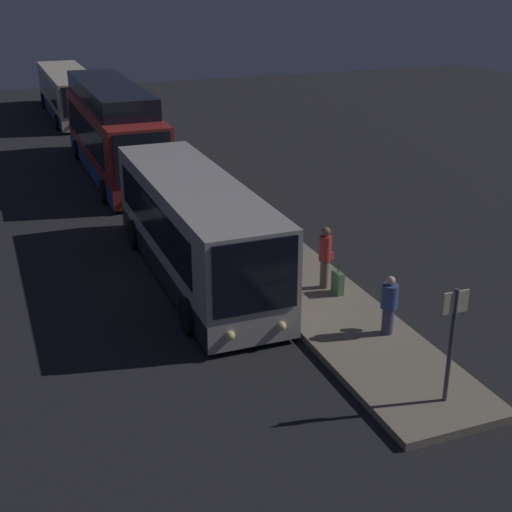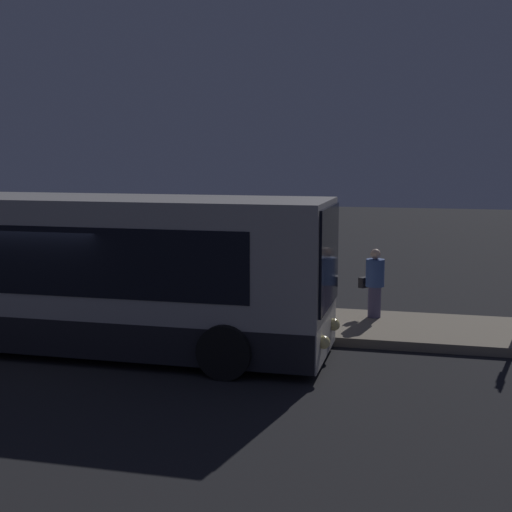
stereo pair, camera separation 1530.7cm
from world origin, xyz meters
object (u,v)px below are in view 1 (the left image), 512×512
at_px(bus_third, 69,94).
at_px(suitcase, 338,283).
at_px(passenger_boarding, 389,303).
at_px(bus_lead, 194,230).
at_px(bus_second, 114,134).
at_px(passenger_waiting, 325,254).
at_px(sign_post, 452,333).

height_order(bus_third, suitcase, bus_third).
xyz_separation_m(bus_third, passenger_boarding, (33.45, 3.37, -0.35)).
bearing_deg(bus_lead, bus_second, 180.00).
bearing_deg(bus_third, suitcase, 6.09).
bearing_deg(bus_lead, passenger_boarding, 30.73).
height_order(passenger_boarding, suitcase, passenger_boarding).
relative_size(passenger_waiting, suitcase, 2.08).
distance_m(bus_second, passenger_waiting, 15.56).
height_order(bus_lead, passenger_waiting, bus_lead).
relative_size(bus_lead, suitcase, 11.43).
xyz_separation_m(bus_lead, suitcase, (3.08, 3.29, -1.00)).
height_order(bus_third, sign_post, sign_post).
bearing_deg(sign_post, bus_second, -172.22).
height_order(passenger_waiting, sign_post, sign_post).
relative_size(bus_second, suitcase, 13.34).
xyz_separation_m(bus_second, bus_third, (-15.11, 0.00, -0.46)).
distance_m(bus_third, passenger_waiting, 30.50).
bearing_deg(bus_lead, suitcase, 46.91).
height_order(bus_lead, bus_third, bus_lead).
height_order(bus_lead, sign_post, bus_lead).
xyz_separation_m(passenger_boarding, suitcase, (-2.59, -0.08, -0.50)).
bearing_deg(bus_second, suitcase, 11.81).
relative_size(bus_third, suitcase, 13.46).
bearing_deg(suitcase, passenger_boarding, 1.74).
relative_size(bus_second, bus_third, 0.99).
height_order(passenger_boarding, passenger_waiting, passenger_waiting).
bearing_deg(bus_third, sign_post, 4.58).
bearing_deg(sign_post, bus_lead, -161.56).
xyz_separation_m(bus_second, sign_post, (21.45, 2.93, -0.02)).
bearing_deg(bus_lead, bus_third, 180.00).
relative_size(bus_lead, bus_second, 0.86).
distance_m(bus_second, bus_third, 15.12).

